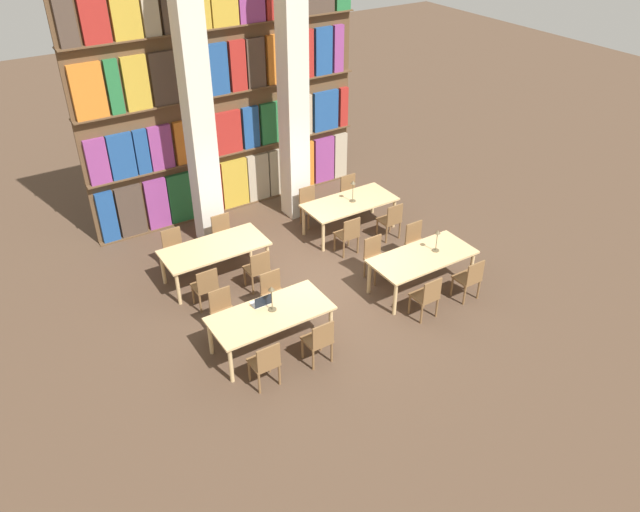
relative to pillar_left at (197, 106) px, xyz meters
The scene contains 28 objects.
ground_plane 4.14m from the pillar_left, 67.69° to the right, with size 40.00×40.00×0.00m, color #4C3828.
bookshelf_bank 1.56m from the pillar_left, 45.07° to the left, with size 6.49×0.35×5.50m.
pillar_left is the anchor object (origin of this frame).
pillar_center 2.16m from the pillar_left, ahead, with size 0.50×0.50×6.00m.
reading_table_0 4.56m from the pillar_left, 98.82° to the right, with size 2.05×0.95×0.73m.
chair_0 5.39m from the pillar_left, 103.55° to the right, with size 0.42×0.40×0.87m.
chair_1 4.16m from the pillar_left, 109.76° to the right, with size 0.42×0.40×0.87m.
chair_2 5.27m from the pillar_left, 91.54° to the right, with size 0.42×0.40×0.87m.
chair_3 4.01m from the pillar_left, 92.30° to the right, with size 0.42×0.40×0.87m.
desk_lamp_0 4.32m from the pillar_left, 97.94° to the right, with size 0.14×0.14×0.48m.
laptop 4.26m from the pillar_left, 99.72° to the right, with size 0.32×0.22×0.21m.
reading_table_1 5.27m from the pillar_left, 55.53° to the right, with size 2.05×0.95×0.73m.
chair_4 5.71m from the pillar_left, 65.22° to the right, with size 0.42×0.40×0.87m.
chair_5 4.56m from the pillar_left, 55.54° to the right, with size 0.42×0.40×0.87m.
chair_6 6.18m from the pillar_left, 55.59° to the right, with size 0.42×0.40×0.87m.
chair_7 5.13m from the pillar_left, 44.48° to the right, with size 0.42×0.40×0.87m.
desk_lamp_1 5.28m from the pillar_left, 52.39° to the right, with size 0.14×0.14×0.45m.
reading_table_2 2.82m from the pillar_left, 109.80° to the right, with size 2.05×0.95×0.73m.
chair_8 3.55m from the pillar_left, 115.55° to the right, with size 0.42×0.40×0.87m.
chair_9 2.84m from the pillar_left, 146.09° to the right, with size 0.42×0.40×0.87m.
chair_10 3.38m from the pillar_left, 89.96° to the right, with size 0.42×0.40×0.87m.
chair_11 2.63m from the pillar_left, 89.87° to the right, with size 0.42×0.40×0.87m.
reading_table_3 3.85m from the pillar_left, 26.34° to the right, with size 2.05×0.95×0.73m.
chair_12 3.96m from the pillar_left, 44.12° to the right, with size 0.42×0.40×0.87m.
chair_13 3.40m from the pillar_left, 15.28° to the right, with size 0.42×0.40×0.87m.
chair_14 4.67m from the pillar_left, 32.67° to the right, with size 0.42×0.40×0.87m.
chair_15 4.20m from the pillar_left, 10.24° to the right, with size 0.42×0.40×0.87m.
desk_lamp_2 3.67m from the pillar_left, 26.14° to the right, with size 0.14×0.14×0.49m.
Camera 1 is at (-5.36, -8.55, 7.15)m, focal length 35.00 mm.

